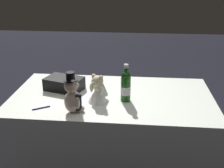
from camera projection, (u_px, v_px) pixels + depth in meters
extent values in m
cube|color=white|center=(112.00, 135.00, 2.40)|extent=(1.62, 0.88, 0.77)
ellipsoid|color=beige|center=(72.00, 102.00, 1.96)|extent=(0.11, 0.10, 0.16)
cube|color=black|center=(76.00, 101.00, 1.97)|extent=(0.09, 0.10, 0.12)
sphere|color=beige|center=(71.00, 86.00, 1.91)|extent=(0.10, 0.10, 0.10)
sphere|color=beige|center=(76.00, 85.00, 1.93)|extent=(0.04, 0.04, 0.04)
sphere|color=beige|center=(73.00, 82.00, 1.87)|extent=(0.04, 0.04, 0.04)
sphere|color=beige|center=(68.00, 79.00, 1.92)|extent=(0.04, 0.04, 0.04)
ellipsoid|color=beige|center=(78.00, 103.00, 1.92)|extent=(0.03, 0.03, 0.09)
ellipsoid|color=beige|center=(70.00, 97.00, 2.00)|extent=(0.03, 0.03, 0.09)
sphere|color=beige|center=(82.00, 109.00, 1.99)|extent=(0.05, 0.05, 0.05)
sphere|color=beige|center=(77.00, 106.00, 2.03)|extent=(0.05, 0.05, 0.05)
cylinder|color=black|center=(71.00, 80.00, 1.89)|extent=(0.10, 0.10, 0.01)
cylinder|color=black|center=(70.00, 76.00, 1.88)|extent=(0.06, 0.06, 0.05)
cone|color=white|center=(98.00, 94.00, 2.12)|extent=(0.15, 0.15, 0.13)
ellipsoid|color=white|center=(97.00, 87.00, 2.10)|extent=(0.07, 0.06, 0.06)
sphere|color=beige|center=(97.00, 81.00, 2.08)|extent=(0.09, 0.09, 0.09)
sphere|color=beige|center=(95.00, 84.00, 2.05)|extent=(0.04, 0.04, 0.04)
sphere|color=beige|center=(94.00, 76.00, 2.08)|extent=(0.03, 0.03, 0.03)
sphere|color=beige|center=(101.00, 78.00, 2.05)|extent=(0.03, 0.03, 0.03)
ellipsoid|color=beige|center=(92.00, 88.00, 2.11)|extent=(0.03, 0.03, 0.07)
ellipsoid|color=beige|center=(101.00, 90.00, 2.07)|extent=(0.03, 0.03, 0.07)
cone|color=white|center=(101.00, 86.00, 2.15)|extent=(0.15, 0.16, 0.14)
cylinder|color=#154C13|center=(126.00, 89.00, 2.13)|extent=(0.08, 0.08, 0.19)
sphere|color=#154C13|center=(126.00, 76.00, 2.09)|extent=(0.07, 0.07, 0.07)
cylinder|color=#154C13|center=(126.00, 70.00, 2.07)|extent=(0.03, 0.03, 0.08)
cylinder|color=silver|center=(126.00, 66.00, 2.06)|extent=(0.04, 0.04, 0.03)
cylinder|color=silver|center=(126.00, 90.00, 2.13)|extent=(0.08, 0.08, 0.07)
cylinder|color=navy|center=(41.00, 108.00, 2.04)|extent=(0.12, 0.08, 0.01)
cone|color=silver|center=(32.00, 110.00, 2.01)|extent=(0.02, 0.02, 0.01)
cube|color=black|center=(64.00, 84.00, 2.35)|extent=(0.35, 0.28, 0.10)
cube|color=#B7B7BF|center=(64.00, 80.00, 2.43)|extent=(0.04, 0.02, 0.03)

